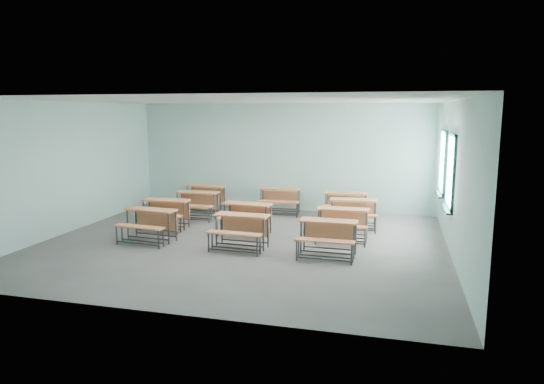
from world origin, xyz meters
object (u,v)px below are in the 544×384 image
Objects in this scene: desk_unit_r1c1 at (246,214)px; desk_unit_r2c0 at (196,201)px; desk_unit_r0c0 at (149,220)px; desk_unit_r0c2 at (328,233)px; desk_unit_r3c1 at (280,197)px; desk_unit_r2c2 at (353,209)px; desk_unit_r1c0 at (164,210)px; desk_unit_r3c2 at (346,202)px; desk_unit_r0c1 at (240,226)px; desk_unit_r3c0 at (204,194)px; desk_unit_r1c2 at (342,220)px.

desk_unit_r1c1 and desk_unit_r2c0 have the same top height.
desk_unit_r0c0 is 1.05× the size of desk_unit_r0c2.
desk_unit_r3c1 is (2.11, 1.18, 0.00)m from desk_unit_r2c0.
desk_unit_r0c2 is at bearing 3.74° from desk_unit_r0c0.
desk_unit_r2c2 is at bearing 31.36° from desk_unit_r1c1.
desk_unit_r3c2 is (4.34, 2.26, 0.00)m from desk_unit_r1c0.
desk_unit_r2c2 is at bearing 50.86° from desk_unit_r0c1.
desk_unit_r0c1 and desk_unit_r3c0 have the same top height.
desk_unit_r3c1 is at bearing 129.64° from desk_unit_r1c2.
desk_unit_r0c1 is at bearing -149.84° from desk_unit_r1c2.
desk_unit_r3c1 is 1.06× the size of desk_unit_r3c2.
desk_unit_r1c1 is 1.05× the size of desk_unit_r3c2.
desk_unit_r3c0 is (-0.17, 3.72, 0.00)m from desk_unit_r0c0.
desk_unit_r1c0 and desk_unit_r2c0 have the same top height.
desk_unit_r1c2 is at bearing 21.02° from desk_unit_r0c0.
desk_unit_r3c0 is at bearing 150.32° from desk_unit_r1c2.
desk_unit_r0c1 is 3.34m from desk_unit_r2c0.
desk_unit_r1c1 is (1.93, 1.24, 0.00)m from desk_unit_r0c0.
desk_unit_r1c0 is 1.02× the size of desk_unit_r3c2.
desk_unit_r1c2 and desk_unit_r3c1 have the same top height.
desk_unit_r1c1 is (2.16, 0.04, 0.00)m from desk_unit_r1c0.
desk_unit_r1c1 and desk_unit_r3c1 have the same top height.
desk_unit_r1c1 is 1.05× the size of desk_unit_r1c2.
desk_unit_r0c2 and desk_unit_r2c2 have the same top height.
desk_unit_r0c2 is at bearing -38.75° from desk_unit_r3c0.
desk_unit_r3c1 is at bearing 44.21° from desk_unit_r1c0.
desk_unit_r3c0 is (-4.59, 1.26, 0.00)m from desk_unit_r2c2.
desk_unit_r3c1 is (2.40, 2.52, 0.00)m from desk_unit_r1c0.
desk_unit_r2c0 is at bearing 150.15° from desk_unit_r1c1.
desk_unit_r1c0 is at bearing 105.98° from desk_unit_r0c0.
desk_unit_r2c0 is at bearing -156.90° from desk_unit_r3c1.
desk_unit_r0c1 is 1.00× the size of desk_unit_r1c0.
desk_unit_r1c2 is 1.27m from desk_unit_r2c2.
desk_unit_r1c1 and desk_unit_r3c0 have the same top height.
desk_unit_r0c1 is at bearing -95.64° from desk_unit_r3c1.
desk_unit_r0c1 is at bearing -54.50° from desk_unit_r3c0.
desk_unit_r1c2 is at bearing 4.09° from desk_unit_r1c1.
desk_unit_r0c1 is 1.92m from desk_unit_r0c2.
desk_unit_r0c0 is 5.38m from desk_unit_r3c2.
desk_unit_r3c0 is 4.30m from desk_unit_r3c2.
desk_unit_r3c2 is at bearing 50.74° from desk_unit_r1c1.
desk_unit_r2c2 is at bearing 34.57° from desk_unit_r0c0.
desk_unit_r0c0 is 2.54m from desk_unit_r2c0.
desk_unit_r1c0 is 4.81m from desk_unit_r2c2.
desk_unit_r0c1 is (2.21, -0.02, 0.00)m from desk_unit_r0c0.
desk_unit_r3c0 is 0.97× the size of desk_unit_r3c1.
desk_unit_r0c0 is 4.31m from desk_unit_r3c1.
desk_unit_r0c1 is 2.72m from desk_unit_r1c0.
desk_unit_r0c2 is 4.55m from desk_unit_r1c0.
desk_unit_r2c0 is at bearing -167.83° from desk_unit_r3c2.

